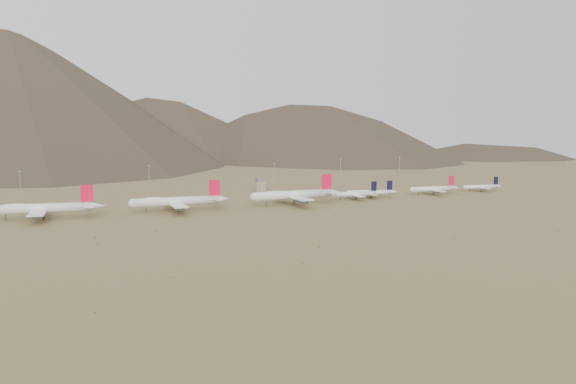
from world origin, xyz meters
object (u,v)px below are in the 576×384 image
widebody_west (42,208)px  control_tower (260,185)px  widebody_east (293,195)px  narrowbody_a (356,194)px  widebody_centre (177,201)px  narrowbody_b (372,192)px

widebody_west → control_tower: size_ratio=5.91×
widebody_east → narrowbody_a: 58.11m
widebody_west → widebody_east: widebody_east is taller
widebody_west → widebody_east: 173.43m
widebody_centre → widebody_east: widebody_east is taller
widebody_east → control_tower: size_ratio=6.11×
widebody_centre → narrowbody_a: (145.04, -1.41, -2.62)m
widebody_east → narrowbody_b: size_ratio=1.87×
widebody_east → narrowbody_a: (57.90, 3.95, -2.96)m
widebody_west → widebody_centre: size_ratio=1.02×
widebody_east → narrowbody_b: (75.71, 8.84, -3.08)m
widebody_centre → narrowbody_a: bearing=6.6°
widebody_east → narrowbody_b: widebody_east is taller
narrowbody_a → narrowbody_b: narrowbody_a is taller
narrowbody_b → widebody_west: bearing=-159.0°
control_tower → widebody_west: bearing=-156.2°
widebody_west → control_tower: 206.24m
narrowbody_b → widebody_east: bearing=-152.2°
narrowbody_b → control_tower: size_ratio=3.27×
widebody_west → widebody_centre: (86.04, -3.97, -0.18)m
narrowbody_a → narrowbody_b: size_ratio=1.07×
widebody_centre → widebody_west: bearing=-175.5°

